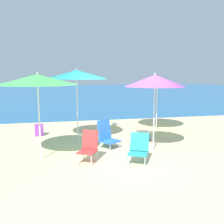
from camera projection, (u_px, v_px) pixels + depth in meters
ground_plane at (130, 154)px, 6.77m from camera, size 60.00×60.00×0.00m
sea_water at (73, 92)px, 31.10m from camera, size 60.00×40.00×0.01m
beach_umbrella_purple at (155, 81)px, 6.84m from camera, size 1.66×1.66×2.18m
beach_umbrella_lime at (157, 83)px, 9.51m from camera, size 2.03×2.03×1.99m
beach_umbrella_teal at (77, 75)px, 7.75m from camera, size 1.98×1.98×2.32m
beach_umbrella_green at (37, 80)px, 6.04m from camera, size 1.94×1.94×2.19m
beach_chair_blue at (107, 135)px, 7.39m from camera, size 0.71×0.72×0.81m
beach_chair_teal at (139, 148)px, 6.09m from camera, size 0.63×0.65×0.72m
beach_chair_red at (89, 146)px, 6.17m from camera, size 0.58×0.61×0.77m
backpack_purple at (39, 130)px, 8.80m from camera, size 0.28×0.23×0.41m
cooler_box at (143, 135)px, 8.27m from camera, size 0.37×0.33×0.28m
seagull at (115, 124)px, 10.19m from camera, size 0.27×0.11×0.23m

